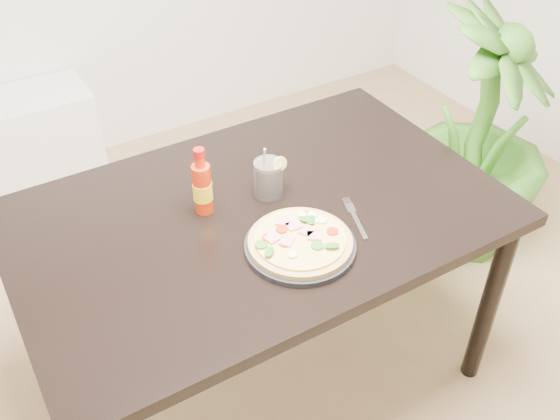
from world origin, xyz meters
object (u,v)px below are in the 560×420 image
dining_table (259,231)px  hot_sauce_bottle (202,187)px  plate (300,246)px  fork (355,217)px  houseplant (481,135)px  cola_cup (268,179)px  pizza (300,240)px

dining_table → hot_sauce_bottle: (-0.14, 0.08, 0.17)m
plate → hot_sauce_bottle: size_ratio=1.43×
dining_table → fork: bearing=-38.8°
dining_table → houseplant: bearing=9.9°
plate → hot_sauce_bottle: bearing=118.1°
cola_cup → fork: cola_cup is taller
plate → houseplant: size_ratio=0.28×
dining_table → houseplant: houseplant is taller
dining_table → hot_sauce_bottle: size_ratio=6.69×
pizza → houseplant: houseplant is taller
dining_table → hot_sauce_bottle: hot_sauce_bottle is taller
hot_sauce_bottle → houseplant: houseplant is taller
plate → pizza: bearing=66.6°
plate → houseplant: bearing=19.6°
cola_cup → houseplant: (1.08, 0.15, -0.28)m
dining_table → pizza: (0.01, -0.20, 0.11)m
dining_table → cola_cup: (0.06, 0.05, 0.14)m
cola_cup → fork: bearing=-55.6°
cola_cup → houseplant: 1.13m
cola_cup → fork: 0.28m
plate → cola_cup: 0.26m
plate → fork: (0.20, 0.03, -0.01)m
plate → pizza: pizza is taller
dining_table → pizza: bearing=-86.0°
fork → houseplant: 1.03m
fork → cola_cup: bearing=142.9°
fork → houseplant: houseplant is taller
pizza → hot_sauce_bottle: hot_sauce_bottle is taller
hot_sauce_bottle → fork: bearing=-35.4°
plate → hot_sauce_bottle: hot_sauce_bottle is taller
plate → cola_cup: cola_cup is taller
hot_sauce_bottle → cola_cup: 0.20m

